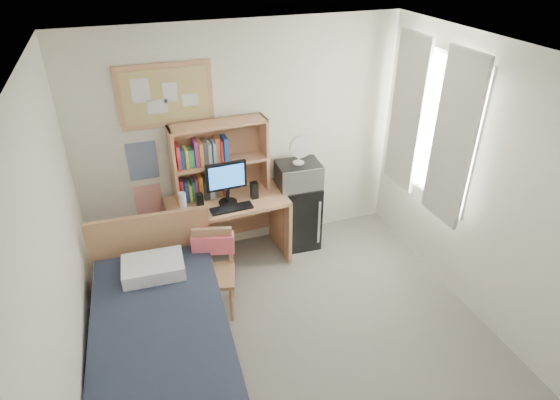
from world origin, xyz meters
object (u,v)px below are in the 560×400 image
object	(u,v)px
speaker_left	(200,201)
speaker_right	(254,190)
mini_fridge	(297,214)
desk	(229,231)
desk_chair	(214,276)
bed	(165,359)
microwave	(298,174)
bulletin_board	(166,95)
desk_fan	(299,150)
monitor	(227,184)

from	to	relation	value
speaker_left	speaker_right	bearing A→B (deg)	0.00
mini_fridge	speaker_left	world-z (taller)	speaker_left
desk	desk_chair	size ratio (longest dim) A/B	1.47
mini_fridge	desk	bearing A→B (deg)	-171.53
desk	bed	world-z (taller)	desk
microwave	desk	bearing A→B (deg)	-172.85
speaker_right	microwave	bearing A→B (deg)	8.75
bulletin_board	desk_fan	bearing A→B (deg)	-11.24
bed	microwave	world-z (taller)	microwave
bed	monitor	distance (m)	1.86
bed	speaker_right	bearing A→B (deg)	53.11
desk	speaker_right	xyz separation A→B (m)	(0.30, -0.05, 0.50)
desk	desk_chair	world-z (taller)	desk_chair
speaker_right	bulletin_board	bearing A→B (deg)	151.87
speaker_right	microwave	size ratio (longest dim) A/B	0.39
mini_fridge	speaker_right	xyz separation A→B (m)	(-0.56, -0.13, 0.50)
bed	desk_fan	size ratio (longest dim) A/B	7.02
bulletin_board	desk	size ratio (longest dim) A/B	0.73
desk	bed	bearing A→B (deg)	-123.70
mini_fridge	bed	world-z (taller)	mini_fridge
desk_fan	speaker_right	bearing A→B (deg)	-165.83
speaker_right	desk_fan	size ratio (longest dim) A/B	0.59
mini_fridge	monitor	xyz separation A→B (m)	(-0.86, -0.14, 0.63)
monitor	speaker_left	bearing A→B (deg)	-180.00
mini_fridge	bed	bearing A→B (deg)	-135.19
speaker_left	mini_fridge	bearing A→B (deg)	5.21
bulletin_board	mini_fridge	bearing A→B (deg)	-10.40
desk	mini_fridge	world-z (taller)	same
desk	monitor	world-z (taller)	monitor
bulletin_board	bed	world-z (taller)	bulletin_board
desk	monitor	distance (m)	0.63
desk	bed	xyz separation A→B (m)	(-0.91, -1.50, -0.09)
desk_chair	bed	world-z (taller)	desk_chair
speaker_left	speaker_right	size ratio (longest dim) A/B	0.92
desk	microwave	world-z (taller)	microwave
bulletin_board	speaker_left	xyz separation A→B (m)	(0.17, -0.40, -1.03)
bed	monitor	bearing A→B (deg)	60.57
desk_chair	microwave	distance (m)	1.53
speaker_left	desk_fan	size ratio (longest dim) A/B	0.54
bed	speaker_left	world-z (taller)	speaker_left
monitor	bed	bearing A→B (deg)	-124.82
bulletin_board	speaker_left	size ratio (longest dim) A/B	5.50
mini_fridge	speaker_right	size ratio (longest dim) A/B	4.31
speaker_left	microwave	distance (m)	1.16
desk_chair	speaker_right	bearing A→B (deg)	62.87
bulletin_board	mini_fridge	xyz separation A→B (m)	(1.33, -0.24, -1.52)
desk	bed	size ratio (longest dim) A/B	0.58
desk_chair	bed	distance (m)	0.95
bulletin_board	bed	xyz separation A→B (m)	(-0.44, -1.83, -1.61)
desk	desk_fan	bearing A→B (deg)	1.73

